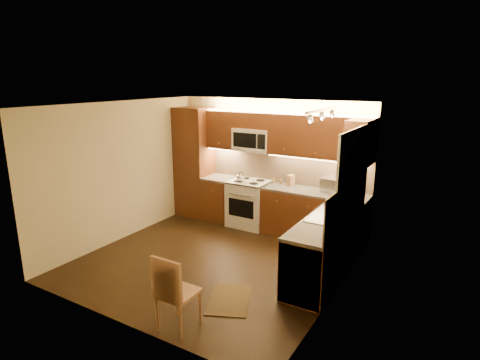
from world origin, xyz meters
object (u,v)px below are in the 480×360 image
Objects in this scene: kettle at (241,177)px; toaster_oven at (335,185)px; knife_block at (291,180)px; soap_bottle at (356,201)px; microwave at (253,140)px; sink at (330,211)px; dining_chair at (178,291)px; stove at (249,203)px.

kettle is 0.46× the size of toaster_oven.
soap_bottle is at bearing -14.02° from knife_block.
toaster_oven is (1.80, 0.27, 0.01)m from kettle.
kettle is at bearing 161.71° from soap_bottle.
kettle is (-0.13, -0.26, -0.70)m from microwave.
knife_block is at bearing 17.29° from kettle.
microwave is at bearing -171.17° from toaster_oven.
toaster_oven is at bearing 104.75° from sink.
dining_chair is (1.07, -3.25, -0.55)m from kettle.
dining_chair is at bearing -93.11° from toaster_oven.
sink reaches higher than dining_chair.
sink is 4.13× the size of soap_bottle.
toaster_oven reaches higher than stove.
soap_bottle is at bearing -13.12° from stove.
dining_chair is at bearing -74.48° from stove.
soap_bottle is (2.22, -0.52, 0.54)m from stove.
toaster_oven reaches higher than sink.
knife_block is (0.93, 0.29, -0.02)m from kettle.
kettle is 1.82m from toaster_oven.
sink is 4.26× the size of kettle.
soap_bottle is (1.41, -0.68, 0.00)m from knife_block.
knife_block is 0.99× the size of soap_bottle.
microwave reaches higher than toaster_oven.
soap_bottle reaches higher than sink.
toaster_oven is 0.46× the size of dining_chair.
kettle is at bearing -116.57° from microwave.
stove is 1.27m from microwave.
soap_bottle is 0.22× the size of dining_chair.
sink is 1.31m from toaster_oven.
toaster_oven is 2.09× the size of soap_bottle.
knife_block is at bearing 1.96° from microwave.
kettle is (-0.13, -0.12, 0.56)m from stove.
knife_block is 3.58m from dining_chair.
toaster_oven is at bearing 0.23° from microwave.
microwave is at bearing 105.24° from dining_chair.
microwave is 2.48m from sink.
toaster_oven reaches higher than knife_block.
knife_block is at bearing 132.91° from sink.
soap_bottle reaches higher than knife_block.
stove is 0.59m from kettle.
sink is at bearing -29.36° from stove.
sink reaches higher than stove.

